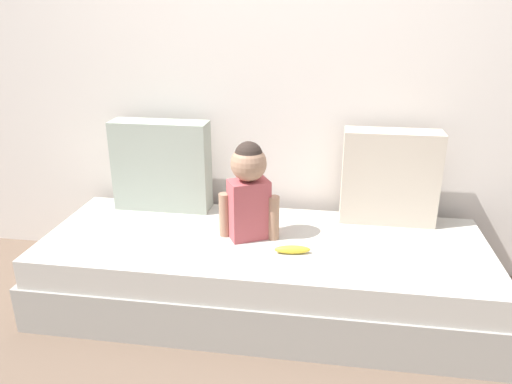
% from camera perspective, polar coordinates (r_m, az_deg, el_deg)
% --- Properties ---
extents(ground_plane, '(12.00, 12.00, 0.00)m').
position_cam_1_polar(ground_plane, '(2.67, 0.82, -12.84)').
color(ground_plane, brown).
extents(back_wall, '(5.48, 0.10, 2.44)m').
position_cam_1_polar(back_wall, '(2.79, 2.61, 15.44)').
color(back_wall, silver).
rests_on(back_wall, ground).
extents(couch, '(2.28, 0.85, 0.38)m').
position_cam_1_polar(couch, '(2.57, 0.84, -9.34)').
color(couch, '#9C978F').
rests_on(couch, ground).
extents(throw_pillow_left, '(0.54, 0.16, 0.51)m').
position_cam_1_polar(throw_pillow_left, '(2.82, -10.91, 3.03)').
color(throw_pillow_left, '#99A393').
rests_on(throw_pillow_left, couch).
extents(throw_pillow_right, '(0.50, 0.16, 0.50)m').
position_cam_1_polar(throw_pillow_right, '(2.69, 15.28, 1.67)').
color(throw_pillow_right, '#C1B29E').
rests_on(throw_pillow_right, couch).
extents(toddler, '(0.30, 0.20, 0.50)m').
position_cam_1_polar(toddler, '(2.39, -0.85, 0.56)').
color(toddler, '#B24C51').
rests_on(toddler, couch).
extents(banana, '(0.17, 0.07, 0.04)m').
position_cam_1_polar(banana, '(2.34, 4.25, -6.69)').
color(banana, yellow).
rests_on(banana, couch).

